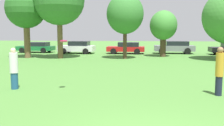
{
  "coord_description": "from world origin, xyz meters",
  "views": [
    {
      "loc": [
        -0.3,
        -4.77,
        2.37
      ],
      "look_at": [
        -1.38,
        5.38,
        1.11
      ],
      "focal_mm": 41.01,
      "sensor_mm": 36.0,
      "label": 1
    }
  ],
  "objects_px": {
    "parked_car_white": "(77,47)",
    "tree_3": "(163,26)",
    "parked_car_red": "(127,48)",
    "parked_car_grey": "(175,47)",
    "person_thrower": "(14,68)",
    "person_catcher": "(219,71)",
    "tree_2": "(125,14)",
    "tree_1": "(59,0)",
    "parked_car_green": "(37,47)",
    "tree_0": "(26,9)",
    "frisbee": "(64,41)"
  },
  "relations": [
    {
      "from": "parked_car_white",
      "to": "parked_car_grey",
      "type": "bearing_deg",
      "value": -173.62
    },
    {
      "from": "tree_2",
      "to": "parked_car_red",
      "type": "height_order",
      "value": "tree_2"
    },
    {
      "from": "person_catcher",
      "to": "tree_2",
      "type": "height_order",
      "value": "tree_2"
    },
    {
      "from": "tree_2",
      "to": "parked_car_grey",
      "type": "xyz_separation_m",
      "value": [
        5.08,
        5.88,
        -3.16
      ]
    },
    {
      "from": "tree_3",
      "to": "parked_car_green",
      "type": "distance_m",
      "value": 14.56
    },
    {
      "from": "frisbee",
      "to": "parked_car_red",
      "type": "relative_size",
      "value": 0.07
    },
    {
      "from": "tree_2",
      "to": "parked_car_grey",
      "type": "distance_m",
      "value": 8.39
    },
    {
      "from": "tree_3",
      "to": "tree_2",
      "type": "bearing_deg",
      "value": -147.14
    },
    {
      "from": "person_catcher",
      "to": "parked_car_grey",
      "type": "xyz_separation_m",
      "value": [
        0.87,
        18.52,
        -0.23
      ]
    },
    {
      "from": "parked_car_grey",
      "to": "person_catcher",
      "type": "bearing_deg",
      "value": 88.64
    },
    {
      "from": "frisbee",
      "to": "tree_2",
      "type": "height_order",
      "value": "tree_2"
    },
    {
      "from": "tree_1",
      "to": "parked_car_white",
      "type": "distance_m",
      "value": 6.81
    },
    {
      "from": "parked_car_red",
      "to": "tree_3",
      "type": "bearing_deg",
      "value": 141.78
    },
    {
      "from": "parked_car_white",
      "to": "tree_3",
      "type": "bearing_deg",
      "value": 164.53
    },
    {
      "from": "frisbee",
      "to": "tree_1",
      "type": "distance_m",
      "value": 13.34
    },
    {
      "from": "tree_0",
      "to": "parked_car_green",
      "type": "distance_m",
      "value": 7.18
    },
    {
      "from": "person_thrower",
      "to": "tree_0",
      "type": "distance_m",
      "value": 13.76
    },
    {
      "from": "person_catcher",
      "to": "tree_3",
      "type": "xyz_separation_m",
      "value": [
        -0.73,
        14.89,
        1.96
      ]
    },
    {
      "from": "person_catcher",
      "to": "frisbee",
      "type": "distance_m",
      "value": 5.99
    },
    {
      "from": "tree_2",
      "to": "parked_car_green",
      "type": "distance_m",
      "value": 12.39
    },
    {
      "from": "person_thrower",
      "to": "tree_2",
      "type": "bearing_deg",
      "value": 74.27
    },
    {
      "from": "person_catcher",
      "to": "tree_1",
      "type": "bearing_deg",
      "value": -49.63
    },
    {
      "from": "tree_2",
      "to": "parked_car_white",
      "type": "relative_size",
      "value": 1.45
    },
    {
      "from": "person_thrower",
      "to": "parked_car_white",
      "type": "relative_size",
      "value": 0.44
    },
    {
      "from": "tree_0",
      "to": "parked_car_grey",
      "type": "bearing_deg",
      "value": 23.14
    },
    {
      "from": "frisbee",
      "to": "parked_car_grey",
      "type": "xyz_separation_m",
      "value": [
        6.77,
        18.47,
        -1.29
      ]
    },
    {
      "from": "parked_car_green",
      "to": "parked_car_white",
      "type": "bearing_deg",
      "value": 171.48
    },
    {
      "from": "tree_2",
      "to": "parked_car_grey",
      "type": "bearing_deg",
      "value": 49.17
    },
    {
      "from": "person_thrower",
      "to": "tree_2",
      "type": "height_order",
      "value": "tree_2"
    },
    {
      "from": "parked_car_green",
      "to": "parked_car_white",
      "type": "xyz_separation_m",
      "value": [
        4.99,
        -0.87,
        0.08
      ]
    },
    {
      "from": "parked_car_green",
      "to": "tree_0",
      "type": "bearing_deg",
      "value": 106.42
    },
    {
      "from": "person_catcher",
      "to": "tree_3",
      "type": "bearing_deg",
      "value": -85.58
    },
    {
      "from": "tree_0",
      "to": "parked_car_red",
      "type": "relative_size",
      "value": 1.54
    },
    {
      "from": "person_thrower",
      "to": "parked_car_grey",
      "type": "height_order",
      "value": "person_thrower"
    },
    {
      "from": "tree_2",
      "to": "tree_3",
      "type": "relative_size",
      "value": 1.29
    },
    {
      "from": "person_catcher",
      "to": "tree_0",
      "type": "bearing_deg",
      "value": -42.25
    },
    {
      "from": "tree_2",
      "to": "parked_car_green",
      "type": "height_order",
      "value": "tree_2"
    },
    {
      "from": "frisbee",
      "to": "tree_2",
      "type": "bearing_deg",
      "value": 82.35
    },
    {
      "from": "tree_0",
      "to": "parked_car_white",
      "type": "xyz_separation_m",
      "value": [
        3.41,
        5.03,
        -3.7
      ]
    },
    {
      "from": "parked_car_red",
      "to": "parked_car_grey",
      "type": "bearing_deg",
      "value": -171.35
    },
    {
      "from": "tree_0",
      "to": "parked_car_white",
      "type": "bearing_deg",
      "value": 55.87
    },
    {
      "from": "parked_car_white",
      "to": "parked_car_red",
      "type": "bearing_deg",
      "value": -175.84
    },
    {
      "from": "tree_3",
      "to": "tree_0",
      "type": "bearing_deg",
      "value": -169.31
    },
    {
      "from": "tree_2",
      "to": "parked_car_green",
      "type": "relative_size",
      "value": 1.37
    },
    {
      "from": "person_thrower",
      "to": "tree_1",
      "type": "xyz_separation_m",
      "value": [
        -1.86,
        12.16,
        4.23
      ]
    },
    {
      "from": "person_thrower",
      "to": "person_catcher",
      "type": "xyz_separation_m",
      "value": [
        8.09,
        -0.23,
        0.07
      ]
    },
    {
      "from": "person_thrower",
      "to": "parked_car_white",
      "type": "xyz_separation_m",
      "value": [
        -1.58,
        17.36,
        -0.17
      ]
    },
    {
      "from": "tree_0",
      "to": "parked_car_grey",
      "type": "distance_m",
      "value": 15.6
    },
    {
      "from": "person_catcher",
      "to": "tree_3",
      "type": "height_order",
      "value": "tree_3"
    },
    {
      "from": "tree_1",
      "to": "parked_car_green",
      "type": "distance_m",
      "value": 8.89
    }
  ]
}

